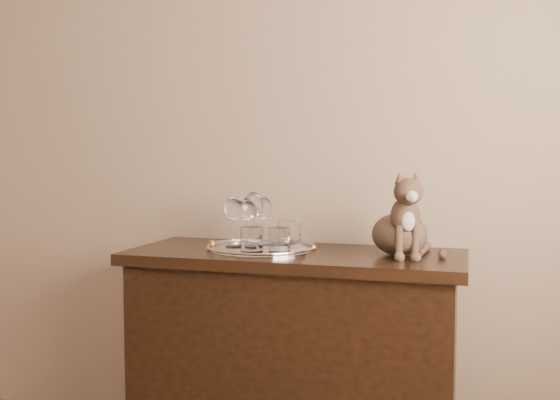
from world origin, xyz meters
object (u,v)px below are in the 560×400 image
(wine_glass_b, at_px, (263,220))
(wine_glass_d, at_px, (253,219))
(wine_glass_a, at_px, (246,222))
(sideboard, at_px, (295,367))
(tumbler_c, at_px, (289,234))
(cat, at_px, (400,213))
(tumbler_b, at_px, (252,240))
(tray, at_px, (261,249))
(tumbler_a, at_px, (279,240))
(wine_glass_c, at_px, (233,222))

(wine_glass_b, height_order, wine_glass_d, wine_glass_d)
(wine_glass_a, bearing_deg, sideboard, -15.01)
(sideboard, xyz_separation_m, wine_glass_a, (-0.21, 0.06, 0.52))
(tumbler_c, height_order, cat, cat)
(wine_glass_b, relative_size, tumbler_b, 2.04)
(sideboard, relative_size, tray, 3.00)
(tumbler_a, bearing_deg, tray, 141.52)
(wine_glass_a, xyz_separation_m, tumbler_b, (0.08, -0.16, -0.04))
(wine_glass_d, height_order, cat, cat)
(wine_glass_a, relative_size, tumbler_a, 2.05)
(wine_glass_a, xyz_separation_m, wine_glass_d, (0.04, -0.03, 0.01))
(wine_glass_d, distance_m, tumbler_c, 0.15)
(cat, bearing_deg, wine_glass_c, 162.41)
(wine_glass_a, relative_size, wine_glass_d, 0.86)
(wine_glass_c, bearing_deg, wine_glass_a, 65.41)
(wine_glass_a, bearing_deg, tumbler_c, -7.95)
(wine_glass_b, xyz_separation_m, cat, (0.52, -0.08, 0.05))
(sideboard, relative_size, wine_glass_c, 6.38)
(sideboard, xyz_separation_m, wine_glass_b, (-0.15, 0.10, 0.52))
(tumbler_a, xyz_separation_m, cat, (0.40, 0.10, 0.09))
(tumbler_b, relative_size, tumbler_c, 0.88)
(tumbler_a, relative_size, tumbler_c, 0.85)
(sideboard, height_order, tumbler_c, tumbler_c)
(wine_glass_a, distance_m, tumbler_c, 0.18)
(tumbler_b, xyz_separation_m, cat, (0.50, 0.13, 0.09))
(tumbler_c, bearing_deg, tumbler_a, -92.81)
(wine_glass_b, relative_size, wine_glass_d, 0.89)
(sideboard, xyz_separation_m, cat, (0.37, 0.02, 0.57))
(sideboard, relative_size, wine_glass_d, 5.90)
(tumbler_a, height_order, cat, cat)
(wine_glass_a, relative_size, cat, 0.60)
(sideboard, xyz_separation_m, tray, (-0.12, -0.01, 0.43))
(tumbler_a, bearing_deg, wine_glass_c, 159.94)
(wine_glass_b, relative_size, tumbler_a, 2.11)
(wine_glass_c, xyz_separation_m, cat, (0.60, 0.03, 0.04))
(wine_glass_d, distance_m, tumbler_a, 0.18)
(tumbler_c, bearing_deg, tumbler_b, -124.67)
(wine_glass_b, bearing_deg, tray, -75.04)
(wine_glass_d, relative_size, tumbler_a, 2.37)
(wine_glass_d, relative_size, tumbler_c, 2.02)
(wine_glass_c, bearing_deg, tray, -0.78)
(tray, distance_m, wine_glass_a, 0.14)
(tray, bearing_deg, wine_glass_a, 142.72)
(wine_glass_d, distance_m, tumbler_b, 0.16)
(wine_glass_b, bearing_deg, wine_glass_c, -126.54)
(wine_glass_c, distance_m, tumbler_a, 0.22)
(tray, relative_size, wine_glass_a, 2.28)
(wine_glass_a, bearing_deg, wine_glass_c, -114.59)
(tray, bearing_deg, wine_glass_d, 140.32)
(tray, relative_size, wine_glass_b, 2.21)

